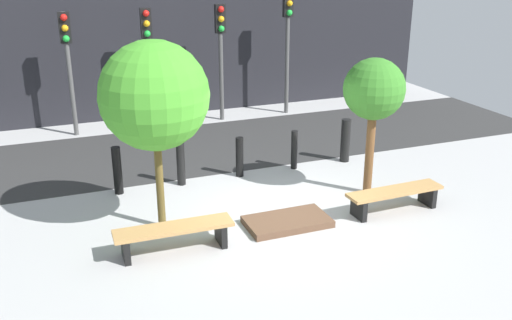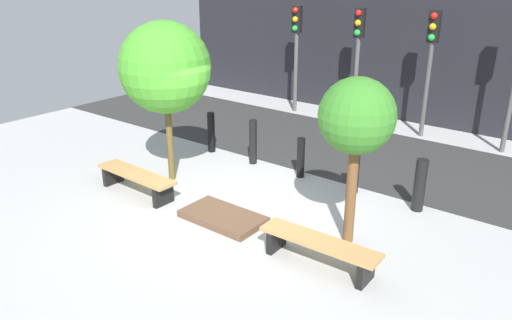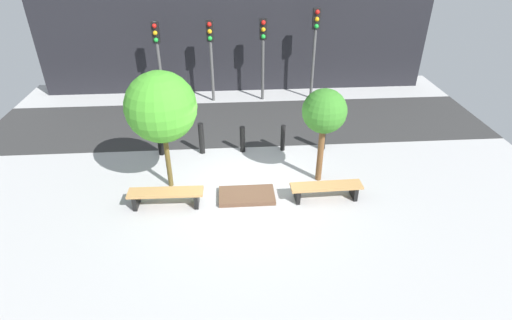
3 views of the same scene
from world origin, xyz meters
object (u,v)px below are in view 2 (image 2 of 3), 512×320
bollard_far_left (211,132)px  bollard_left (253,142)px  bollard_far_right (420,185)px  bench_left (136,178)px  bollard_center (301,158)px  traffic_light_mid_west (358,45)px  planter_bed (223,217)px  traffic_light_mid_east (431,51)px  bench_right (319,247)px  traffic_light_west (296,39)px  bollard_right (356,172)px  tree_behind_left_bench (165,68)px  tree_behind_right_bench (357,118)px

bollard_far_left → bollard_left: size_ratio=0.95×
bollard_far_right → bench_left: bearing=-149.9°
bollard_center → traffic_light_mid_west: size_ratio=0.27×
bench_left → traffic_light_mid_west: (1.09, 7.08, 1.91)m
planter_bed → traffic_light_mid_east: size_ratio=0.46×
bench_left → bollard_far_left: (-0.49, 2.73, 0.16)m
bench_right → traffic_light_west: 8.97m
bench_right → bollard_far_right: bollard_far_right is taller
bench_right → traffic_light_mid_east: 7.42m
planter_bed → bollard_right: bollard_right is taller
bench_left → tree_behind_left_bench: 2.26m
planter_bed → tree_behind_right_bench: tree_behind_right_bench is taller
bench_right → tree_behind_left_bench: (-4.21, 0.94, 2.06)m
bollard_right → bench_left: bearing=-141.3°
tree_behind_left_bench → bollard_left: (0.81, 1.79, -1.87)m
bench_left → bollard_far_left: size_ratio=1.97×
bollard_left → traffic_light_mid_east: (2.32, 4.35, 1.75)m
bollard_far_left → traffic_light_west: traffic_light_west is taller
tree_behind_right_bench → traffic_light_mid_west: (-3.13, 6.14, 0.13)m
tree_behind_right_bench → traffic_light_mid_east: size_ratio=0.84×
tree_behind_left_bench → planter_bed: bearing=-19.4°
bollard_center → traffic_light_mid_east: bearing=76.8°
bollard_left → traffic_light_mid_west: traffic_light_mid_west is taller
bench_left → tree_behind_right_bench: size_ratio=0.71×
bollard_left → bench_right: bearing=-38.7°
tree_behind_left_bench → bollard_center: tree_behind_left_bench is taller
bollard_far_left → bollard_right: bearing=0.0°
bollard_center → bench_left: bearing=-127.7°
bench_right → bollard_center: bollard_center is taller
tree_behind_left_bench → traffic_light_mid_east: bearing=63.0°
bench_right → traffic_light_mid_west: size_ratio=0.59×
bollard_left → bollard_right: size_ratio=1.18×
bench_right → bollard_center: (-2.11, 2.73, 0.12)m
bollard_far_left → traffic_light_mid_east: bearing=50.2°
bench_right → traffic_light_mid_east: traffic_light_mid_east is taller
bollard_far_right → traffic_light_mid_west: bearing=129.8°
bench_left → bench_right: (4.21, 0.00, -0.01)m
bollard_center → traffic_light_mid_east: 4.83m
tree_behind_left_bench → bollard_far_right: bearing=20.8°
planter_bed → traffic_light_mid_east: traffic_light_mid_east is taller
bench_right → planter_bed: size_ratio=1.28×
bench_left → traffic_light_west: traffic_light_west is taller
bench_right → bollard_far_right: 2.78m
bollard_right → traffic_light_mid_west: bearing=118.1°
traffic_light_mid_east → bollard_far_left: bearing=-129.8°
tree_behind_left_bench → traffic_light_west: bearing=98.8°
planter_bed → bollard_right: (1.30, 2.53, 0.38)m
bollard_far_left → bollard_left: 1.30m
traffic_light_mid_west → tree_behind_left_bench: bearing=-100.0°
bollard_left → traffic_light_west: 5.00m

